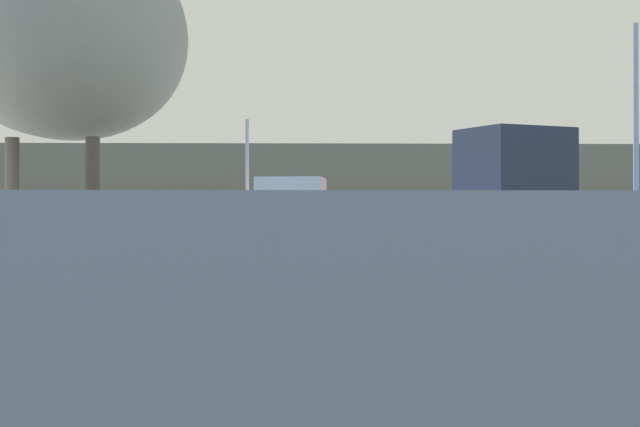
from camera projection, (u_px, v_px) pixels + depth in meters
hillside_backdrop at (270, 196)px, 75.41m from camera, size 140.00×14.77×5.95m
pier_dock at (60, 410)px, 2.43m from camera, size 3.38×2.30×0.86m
pelican at (63, 22)px, 2.45m from camera, size 0.64×1.35×0.97m
fishing_boat_blue at (549, 222)px, 23.33m from camera, size 7.39×4.96×5.26m
fishing_boat_red at (306, 228)px, 38.13m from camera, size 7.68×3.32×4.53m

